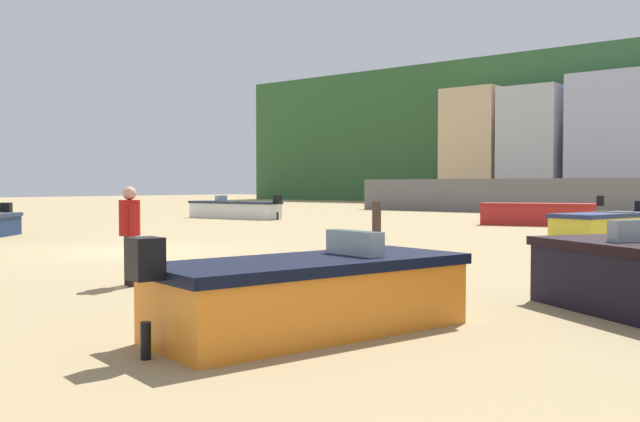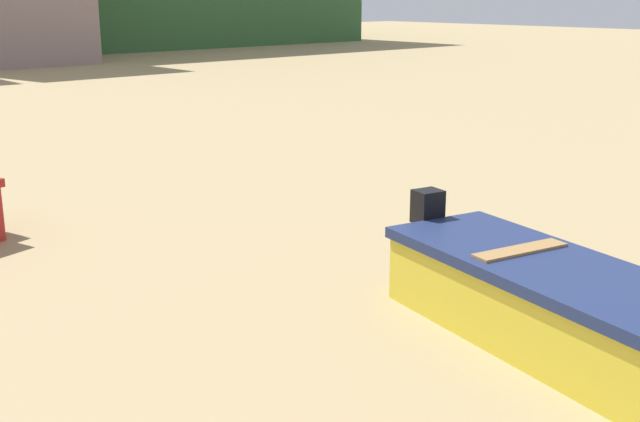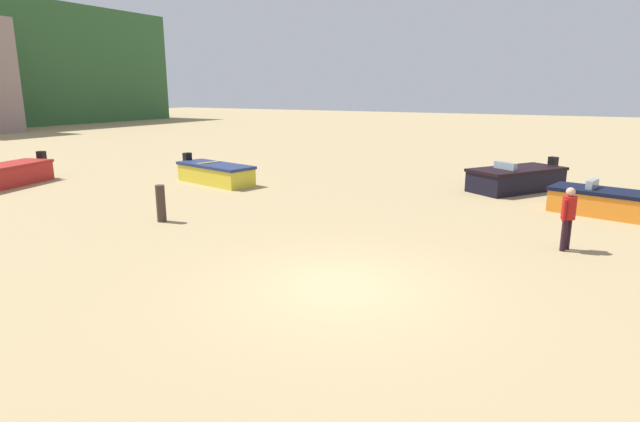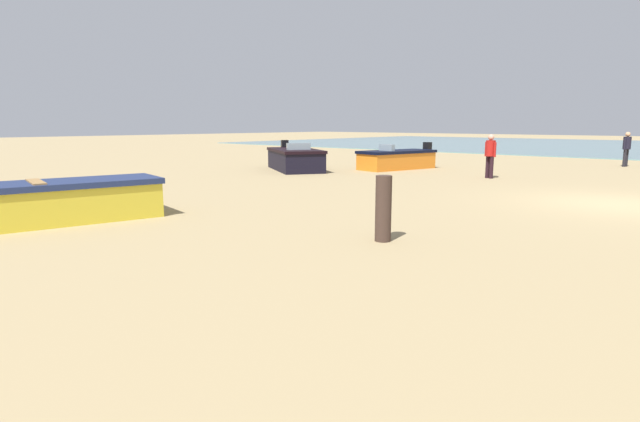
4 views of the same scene
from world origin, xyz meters
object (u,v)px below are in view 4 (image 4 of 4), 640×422
object	(u,v)px
boat_orange_0	(397,159)
mooring_post_near_water	(383,209)
beach_walker_foreground	(627,146)
boat_black_1	(295,159)
beach_walker_distant	(490,153)
boat_yellow_4	(62,201)

from	to	relation	value
boat_orange_0	mooring_post_near_water	world-z (taller)	boat_orange_0
beach_walker_foreground	boat_orange_0	bearing A→B (deg)	150.65
boat_black_1	mooring_post_near_water	distance (m)	13.74
boat_black_1	beach_walker_foreground	distance (m)	15.59
beach_walker_foreground	beach_walker_distant	size ratio (longest dim) A/B	1.00
boat_orange_0	beach_walker_foreground	size ratio (longest dim) A/B	2.49
boat_orange_0	mooring_post_near_water	size ratio (longest dim) A/B	3.53
boat_black_1	mooring_post_near_water	world-z (taller)	boat_black_1
mooring_post_near_water	beach_walker_distant	bearing A→B (deg)	-75.51
boat_black_1	mooring_post_near_water	size ratio (longest dim) A/B	3.77
boat_orange_0	boat_black_1	bearing A→B (deg)	60.64
boat_black_1	beach_walker_distant	bearing A→B (deg)	139.69
boat_black_1	mooring_post_near_water	xyz separation A→B (m)	(-10.61, 8.72, 0.10)
beach_walker_foreground	beach_walker_distant	bearing A→B (deg)	176.34
boat_black_1	beach_walker_foreground	size ratio (longest dim) A/B	2.65
boat_orange_0	boat_black_1	distance (m)	4.55
boat_yellow_4	mooring_post_near_water	xyz separation A→B (m)	(-5.96, -2.93, 0.13)
mooring_post_near_water	beach_walker_distant	xyz separation A→B (m)	(2.87, -11.11, 0.38)
boat_orange_0	beach_walker_foreground	distance (m)	11.05
boat_orange_0	mooring_post_near_water	distance (m)	14.28
mooring_post_near_water	beach_walker_distant	size ratio (longest dim) A/B	0.70
boat_yellow_4	beach_walker_foreground	size ratio (longest dim) A/B	2.58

